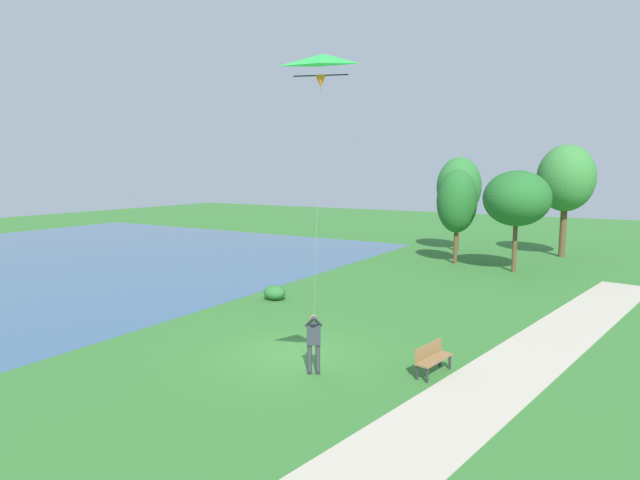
# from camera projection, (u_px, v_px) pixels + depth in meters

# --- Properties ---
(ground_plane) EXTENTS (120.00, 120.00, 0.00)m
(ground_plane) POSITION_uv_depth(u_px,v_px,m) (293.00, 355.00, 16.98)
(ground_plane) COLOR #33702D
(lake_water) EXTENTS (36.00, 44.00, 0.01)m
(lake_water) POSITION_uv_depth(u_px,v_px,m) (6.00, 266.00, 33.01)
(lake_water) COLOR #385B7F
(lake_water) RESTS_ON ground
(walkway_path) EXTENTS (7.58, 31.96, 0.02)m
(walkway_path) POSITION_uv_depth(u_px,v_px,m) (508.00, 373.00, 15.44)
(walkway_path) COLOR #B7AD99
(walkway_path) RESTS_ON ground
(person_kite_flyer) EXTENTS (0.55, 0.62, 1.83)m
(person_kite_flyer) POSITION_uv_depth(u_px,v_px,m) (314.00, 338.00, 15.30)
(person_kite_flyer) COLOR #232328
(person_kite_flyer) RESTS_ON ground
(flying_kite) EXTENTS (2.84, 3.64, 6.22)m
(flying_kite) POSITION_uv_depth(u_px,v_px,m) (322.00, 77.00, 10.25)
(flying_kite) COLOR green
(park_bench_near_walkway) EXTENTS (0.68, 1.55, 0.88)m
(park_bench_near_walkway) POSITION_uv_depth(u_px,v_px,m) (432.00, 357.00, 15.34)
(park_bench_near_walkway) COLOR olive
(park_bench_near_walkway) RESTS_ON ground
(tree_treeline_left) EXTENTS (3.15, 3.55, 6.85)m
(tree_treeline_left) POSITION_uv_depth(u_px,v_px,m) (459.00, 187.00, 38.47)
(tree_treeline_left) COLOR brown
(tree_treeline_left) RESTS_ON ground
(tree_lakeside_far) EXTENTS (2.52, 2.42, 5.95)m
(tree_lakeside_far) POSITION_uv_depth(u_px,v_px,m) (457.00, 201.00, 33.26)
(tree_lakeside_far) COLOR brown
(tree_lakeside_far) RESTS_ON ground
(tree_behind_path) EXTENTS (3.75, 4.03, 7.62)m
(tree_behind_path) POSITION_uv_depth(u_px,v_px,m) (566.00, 179.00, 35.76)
(tree_behind_path) COLOR brown
(tree_behind_path) RESTS_ON ground
(tree_horizon_far) EXTENTS (3.77, 4.12, 5.90)m
(tree_horizon_far) POSITION_uv_depth(u_px,v_px,m) (517.00, 198.00, 30.43)
(tree_horizon_far) COLOR brown
(tree_horizon_far) RESTS_ON ground
(lakeside_shrub) EXTENTS (1.05, 0.91, 0.67)m
(lakeside_shrub) POSITION_uv_depth(u_px,v_px,m) (275.00, 293.00, 24.20)
(lakeside_shrub) COLOR #2D7033
(lakeside_shrub) RESTS_ON ground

